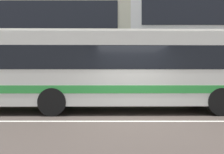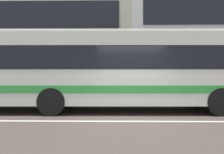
# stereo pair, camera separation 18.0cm
# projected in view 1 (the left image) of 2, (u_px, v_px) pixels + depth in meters

# --- Properties ---
(ground_plane) EXTENTS (160.00, 160.00, 0.00)m
(ground_plane) POSITION_uv_depth(u_px,v_px,m) (135.00, 121.00, 7.08)
(ground_plane) COLOR #453C36
(lane_centre_line) EXTENTS (60.00, 0.16, 0.01)m
(lane_centre_line) POSITION_uv_depth(u_px,v_px,m) (135.00, 121.00, 7.08)
(lane_centre_line) COLOR silver
(lane_centre_line) RESTS_ON ground_plane
(hedge_row_far) EXTENTS (21.55, 1.10, 0.90)m
(hedge_row_far) POSITION_uv_depth(u_px,v_px,m) (180.00, 94.00, 12.75)
(hedge_row_far) COLOR #205424
(hedge_row_far) RESTS_ON ground_plane
(transit_bus) EXTENTS (12.55, 2.82, 3.15)m
(transit_bus) POSITION_uv_depth(u_px,v_px,m) (78.00, 68.00, 9.26)
(transit_bus) COLOR silver
(transit_bus) RESTS_ON ground_plane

